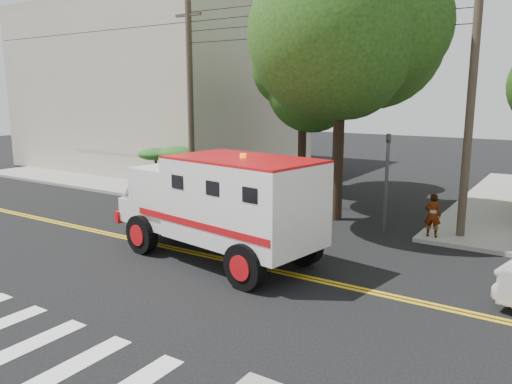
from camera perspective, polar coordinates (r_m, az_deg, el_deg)
The scene contains 12 objects.
ground at distance 15.82m, azimuth -5.74°, elevation -7.24°, with size 100.00×100.00×0.00m, color black.
sidewalk_nw at distance 34.42m, azimuth -9.23°, elevation 2.79°, with size 17.00×17.00×0.15m, color gray.
building_left at distance 36.53m, azimuth -10.25°, elevation 11.22°, with size 16.00×14.00×10.00m, color #AFA790.
utility_pole_left at distance 23.22m, azimuth -7.51°, elevation 9.87°, with size 0.28×0.28×9.00m, color #382D23.
utility_pole_right at distance 18.15m, azimuth 23.30°, elevation 8.75°, with size 0.28×0.28×9.00m, color #382D23.
tree_main at distance 19.52m, azimuth 10.65°, elevation 17.50°, with size 6.08×5.70×9.85m.
tree_left at distance 26.42m, azimuth 5.83°, elevation 12.71°, with size 4.48×4.20×7.70m.
traffic_signal at distance 18.37m, azimuth 14.74°, elevation 2.17°, with size 0.15×0.18×3.60m.
accessibility_sign at distance 24.01m, azimuth -8.14°, elevation 2.37°, with size 0.45×0.10×2.02m.
palm_planter at distance 25.12m, azimuth -9.61°, elevation 3.36°, with size 3.52×2.63×2.36m.
armored_truck at distance 14.95m, azimuth -4.00°, elevation -1.05°, with size 7.35×3.73×3.20m.
pedestrian_a at distance 18.07m, azimuth 19.54°, elevation -2.51°, with size 0.55×0.36×1.52m, color gray.
Camera 1 is at (9.47, -11.66, 4.96)m, focal length 35.00 mm.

